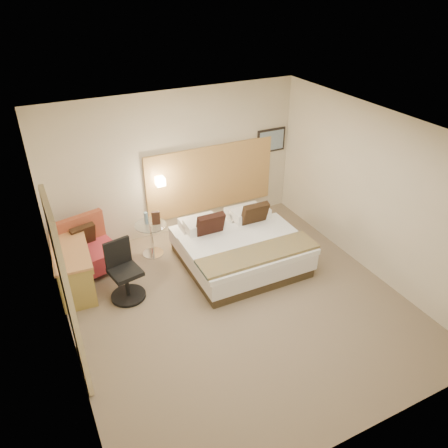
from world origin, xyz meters
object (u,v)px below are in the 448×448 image
lounge_chair (88,251)px  side_table (152,238)px  desk_chair (125,275)px  bed (239,247)px  desk (73,258)px

lounge_chair → side_table: 1.09m
desk_chair → side_table: bearing=51.6°
bed → desk_chair: (-2.00, -0.02, 0.08)m
desk → desk_chair: (0.64, -0.53, -0.19)m
bed → desk: size_ratio=1.65×
lounge_chair → desk_chair: size_ratio=1.07×
desk → desk_chair: bearing=-39.3°
lounge_chair → desk_chair: bearing=-70.0°
bed → desk: (-2.64, 0.51, 0.27)m
desk → desk_chair: desk_chair is taller
side_table → desk_chair: (-0.73, -0.93, 0.05)m
desk → lounge_chair: bearing=57.6°
bed → side_table: size_ratio=2.95×
side_table → desk: bearing=-163.8°
side_table → desk: 1.45m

